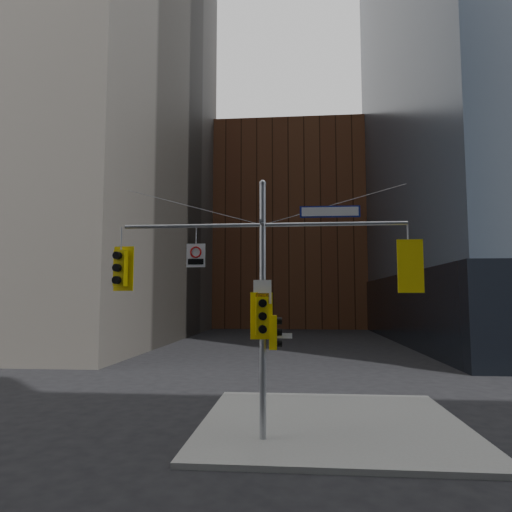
% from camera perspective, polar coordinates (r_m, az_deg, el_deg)
% --- Properties ---
extents(ground, '(160.00, 160.00, 0.00)m').
position_cam_1_polar(ground, '(11.44, 0.06, -25.44)').
color(ground, black).
rests_on(ground, ground).
extents(sidewalk_corner, '(8.00, 8.00, 0.15)m').
position_cam_1_polar(sidewalk_corner, '(15.24, 9.46, -19.92)').
color(sidewalk_corner, gray).
rests_on(sidewalk_corner, ground).
extents(brick_midrise, '(26.00, 20.00, 28.00)m').
position_cam_1_polar(brick_midrise, '(69.44, 4.24, 3.05)').
color(brick_midrise, brown).
rests_on(brick_midrise, ground).
extents(signal_assembly, '(8.00, 0.80, 7.30)m').
position_cam_1_polar(signal_assembly, '(12.74, 0.84, -3.15)').
color(signal_assembly, '#9A9CA2').
rests_on(signal_assembly, ground).
extents(traffic_light_west_arm, '(0.62, 0.53, 1.30)m').
position_cam_1_polar(traffic_light_west_arm, '(13.70, -16.56, -1.47)').
color(traffic_light_west_arm, yellow).
rests_on(traffic_light_west_arm, ground).
extents(traffic_light_east_arm, '(0.69, 0.53, 1.44)m').
position_cam_1_polar(traffic_light_east_arm, '(13.08, 18.54, -1.25)').
color(traffic_light_east_arm, yellow).
rests_on(traffic_light_east_arm, ground).
extents(traffic_light_pole_side, '(0.38, 0.32, 0.93)m').
position_cam_1_polar(traffic_light_pole_side, '(12.75, 2.30, -9.51)').
color(traffic_light_pole_side, yellow).
rests_on(traffic_light_pole_side, ground).
extents(traffic_light_pole_front, '(0.61, 0.53, 1.28)m').
position_cam_1_polar(traffic_light_pole_front, '(12.47, 0.75, -7.51)').
color(traffic_light_pole_front, yellow).
rests_on(traffic_light_pole_front, ground).
extents(street_sign_blade, '(1.68, 0.07, 0.33)m').
position_cam_1_polar(street_sign_blade, '(12.96, 9.23, 5.49)').
color(street_sign_blade, navy).
rests_on(street_sign_blade, ground).
extents(regulatory_sign_arm, '(0.54, 0.06, 0.67)m').
position_cam_1_polar(regulatory_sign_arm, '(13.05, -7.53, 0.16)').
color(regulatory_sign_arm, silver).
rests_on(regulatory_sign_arm, ground).
extents(regulatory_sign_pole, '(0.50, 0.06, 0.66)m').
position_cam_1_polar(regulatory_sign_pole, '(12.61, 0.80, -4.58)').
color(regulatory_sign_pole, silver).
rests_on(regulatory_sign_pole, ground).
extents(street_blade_ew, '(0.72, 0.12, 0.14)m').
position_cam_1_polar(street_blade_ew, '(12.75, 2.90, -9.91)').
color(street_blade_ew, silver).
rests_on(street_blade_ew, ground).
extents(street_blade_ns, '(0.12, 0.75, 0.15)m').
position_cam_1_polar(street_blade_ns, '(13.23, 1.00, -9.96)').
color(street_blade_ns, '#145926').
rests_on(street_blade_ns, ground).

